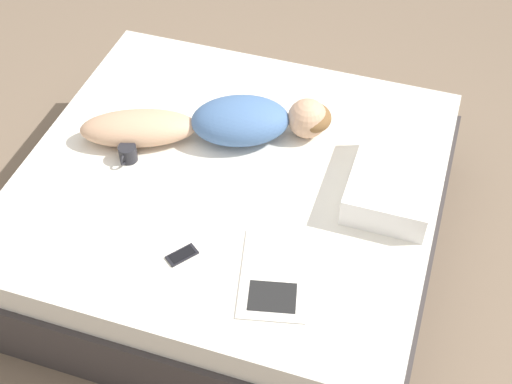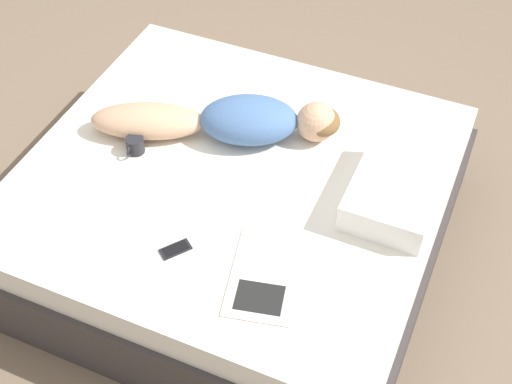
# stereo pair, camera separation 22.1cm
# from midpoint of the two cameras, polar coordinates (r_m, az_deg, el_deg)

# --- Properties ---
(ground_plane) EXTENTS (12.00, 12.00, 0.00)m
(ground_plane) POSITION_cam_midpoint_polar(r_m,az_deg,el_deg) (3.95, -3.47, -4.21)
(ground_plane) COLOR #7A6651
(bed) EXTENTS (2.00, 2.10, 0.56)m
(bed) POSITION_cam_midpoint_polar(r_m,az_deg,el_deg) (3.75, -3.65, -1.56)
(bed) COLOR #383333
(bed) RESTS_ON ground_plane
(person) EXTENTS (0.68, 1.28, 0.21)m
(person) POSITION_cam_midpoint_polar(r_m,az_deg,el_deg) (3.67, -4.56, 5.51)
(person) COLOR tan
(person) RESTS_ON bed
(open_magazine) EXTENTS (0.53, 0.39, 0.01)m
(open_magazine) POSITION_cam_midpoint_polar(r_m,az_deg,el_deg) (3.12, -0.57, -6.77)
(open_magazine) COLOR silver
(open_magazine) RESTS_ON bed
(coffee_mug) EXTENTS (0.13, 0.09, 0.09)m
(coffee_mug) POSITION_cam_midpoint_polar(r_m,az_deg,el_deg) (3.65, -11.95, 3.00)
(coffee_mug) COLOR #232328
(coffee_mug) RESTS_ON bed
(cell_phone) EXTENTS (0.15, 0.14, 0.01)m
(cell_phone) POSITION_cam_midpoint_polar(r_m,az_deg,el_deg) (3.21, -7.91, -5.09)
(cell_phone) COLOR black
(cell_phone) RESTS_ON bed
(pillow) EXTENTS (0.57, 0.39, 0.15)m
(pillow) POSITION_cam_midpoint_polar(r_m,az_deg,el_deg) (3.43, 9.13, 0.85)
(pillow) COLOR white
(pillow) RESTS_ON bed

